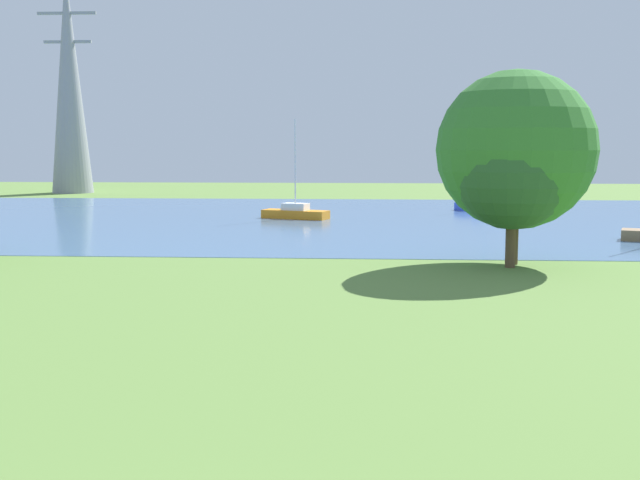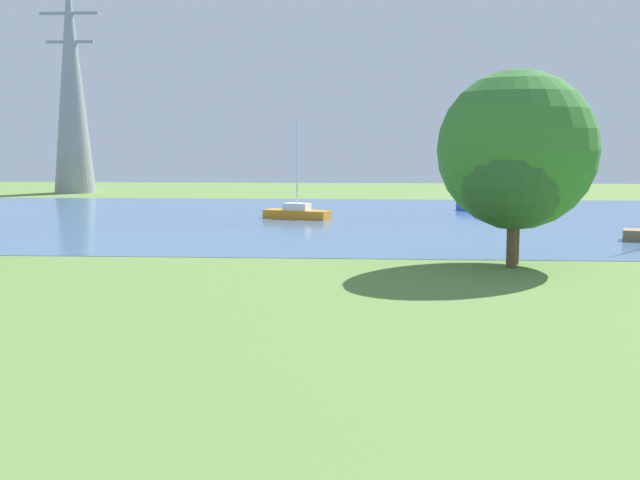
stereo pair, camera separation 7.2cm
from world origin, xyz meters
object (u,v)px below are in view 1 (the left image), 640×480
Objects in this scene: sailboat_orange at (295,212)px; tree_west_near at (516,150)px; electricity_pylon at (69,81)px; sailboat_blue at (485,204)px; tree_west_far at (513,171)px.

tree_west_near is (11.75, -21.06, 4.64)m from sailboat_orange.
electricity_pylon is (-38.94, 49.94, 6.92)m from tree_west_near.
tree_west_far is (-3.21, -30.31, 3.75)m from sailboat_blue.
electricity_pylon is (-27.19, 28.88, 11.55)m from sailboat_orange.
tree_west_far is at bearing -62.47° from sailboat_orange.
sailboat_blue is 0.79× the size of tree_west_near.
sailboat_blue is 1.01× the size of tree_west_far.
tree_west_near is 0.36× the size of electricity_pylon.
sailboat_blue reaches higher than tree_west_far.
sailboat_orange is (-14.68, -8.31, 0.00)m from sailboat_blue.
tree_west_far is 1.33m from tree_west_near.
sailboat_orange reaches higher than tree_west_far.
sailboat_orange is 24.56m from tree_west_near.
tree_west_far is 0.79× the size of tree_west_near.
sailboat_orange is at bearing -46.73° from electricity_pylon.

